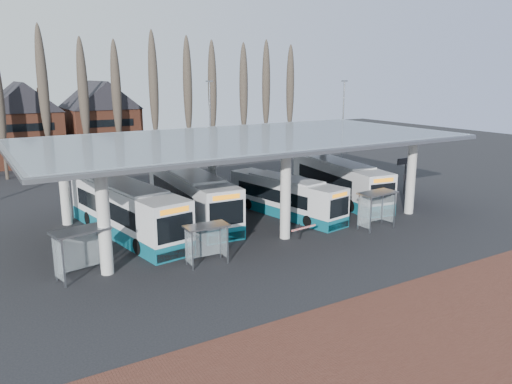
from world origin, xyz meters
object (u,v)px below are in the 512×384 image
shelter_1 (206,235)px  shelter_2 (376,202)px  bus_2 (285,197)px  shelter_0 (80,242)px  bus_3 (339,181)px  bus_1 (191,196)px  bus_0 (126,210)px

shelter_1 → shelter_2: (13.45, -0.01, 0.23)m
shelter_1 → shelter_2: bearing=2.5°
shelter_1 → bus_2: bearing=35.0°
shelter_0 → bus_3: bearing=3.6°
bus_1 → bus_2: size_ratio=1.18×
shelter_0 → shelter_2: bearing=-16.0°
bus_1 → bus_3: size_ratio=1.04×
bus_1 → bus_3: (13.57, -1.32, -0.08)m
bus_1 → shelter_1: 9.74m
bus_3 → shelter_1: bus_3 is taller
bus_0 → shelter_1: 8.16m
bus_3 → shelter_2: bus_3 is taller
bus_3 → shelter_0: bus_3 is taller
shelter_1 → shelter_0: bearing=168.7°
shelter_1 → shelter_2: size_ratio=0.88×
shelter_2 → shelter_1: bearing=176.6°
bus_3 → shelter_2: bearing=-104.5°
bus_2 → shelter_2: 7.26m
bus_1 → shelter_2: size_ratio=4.44×
bus_1 → bus_3: bearing=-2.1°
shelter_1 → bus_0: bearing=108.9°
bus_3 → shelter_1: bearing=-146.6°
bus_0 → shelter_0: bus_0 is taller
bus_0 → bus_2: bus_0 is taller
bus_0 → shelter_1: size_ratio=5.09×
shelter_1 → bus_3: bearing=27.7°
bus_1 → shelter_2: bearing=-38.4°
bus_2 → shelter_1: 11.74m
bus_0 → bus_1: bus_1 is taller
bus_3 → shelter_2: (-3.29, -7.89, 0.33)m
shelter_2 → bus_1: bearing=134.8°
bus_0 → shelter_2: bearing=-35.0°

